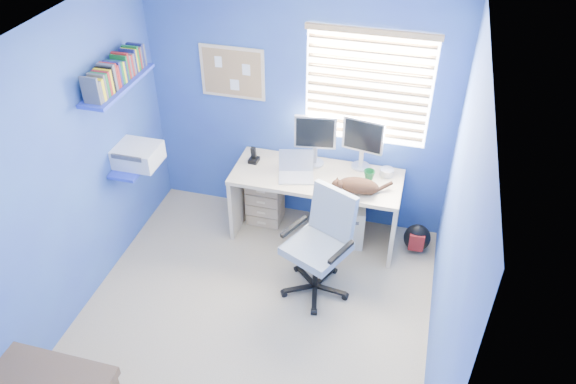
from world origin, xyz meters
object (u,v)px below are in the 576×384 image
(desk, at_px, (316,206))
(office_chair, at_px, (320,257))
(cat, at_px, (359,186))
(tower_pc, at_px, (354,219))
(laptop, at_px, (296,168))

(desk, distance_m, office_chair, 0.75)
(cat, bearing_deg, tower_pc, 82.84)
(laptop, bearing_deg, cat, -20.78)
(laptop, distance_m, cat, 0.61)
(desk, height_order, office_chair, office_chair)
(desk, relative_size, office_chair, 1.62)
(cat, relative_size, office_chair, 0.37)
(laptop, bearing_deg, desk, 11.74)
(desk, relative_size, laptop, 4.94)
(laptop, height_order, cat, laptop)
(desk, distance_m, cat, 0.63)
(cat, bearing_deg, office_chair, -128.42)
(laptop, height_order, tower_pc, laptop)
(desk, height_order, laptop, laptop)
(laptop, xyz_separation_m, tower_pc, (0.57, 0.16, -0.62))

